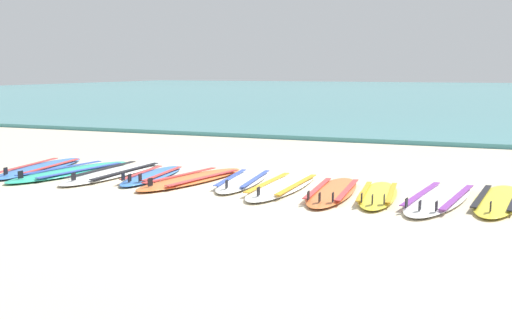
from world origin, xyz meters
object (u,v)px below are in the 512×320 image
(surfboard_0, at_px, (40,168))
(surfboard_10, at_px, (498,200))
(surfboard_3, at_px, (152,175))
(surfboard_9, at_px, (439,198))
(surfboard_5, at_px, (243,180))
(surfboard_2, at_px, (114,172))
(surfboard_7, at_px, (332,191))
(surfboard_8, at_px, (378,195))
(surfboard_6, at_px, (282,186))
(surfboard_4, at_px, (192,179))
(surfboard_1, at_px, (71,171))

(surfboard_0, height_order, surfboard_10, same)
(surfboard_3, distance_m, surfboard_9, 4.24)
(surfboard_3, distance_m, surfboard_5, 1.46)
(surfboard_2, distance_m, surfboard_5, 2.16)
(surfboard_7, bearing_deg, surfboard_5, 167.04)
(surfboard_2, height_order, surfboard_3, same)
(surfboard_8, xyz_separation_m, surfboard_9, (0.76, 0.08, -0.00))
(surfboard_2, relative_size, surfboard_6, 1.08)
(surfboard_4, distance_m, surfboard_7, 2.18)
(surfboard_1, distance_m, surfboard_3, 1.40)
(surfboard_7, distance_m, surfboard_9, 1.36)
(surfboard_2, distance_m, surfboard_7, 3.59)
(surfboard_0, relative_size, surfboard_5, 1.14)
(surfboard_3, bearing_deg, surfboard_4, -3.21)
(surfboard_1, bearing_deg, surfboard_6, 1.15)
(surfboard_9, height_order, surfboard_10, same)
(surfboard_1, bearing_deg, surfboard_0, 170.29)
(surfboard_1, xyz_separation_m, surfboard_8, (4.87, -0.05, 0.00))
(surfboard_0, xyz_separation_m, surfboard_9, (6.34, -0.09, 0.00))
(surfboard_0, distance_m, surfboard_1, 0.72)
(surfboard_5, xyz_separation_m, surfboard_8, (2.02, -0.32, 0.00))
(surfboard_9, bearing_deg, surfboard_8, -173.88)
(surfboard_0, bearing_deg, surfboard_10, 0.36)
(surfboard_6, bearing_deg, surfboard_5, 163.59)
(surfboard_9, bearing_deg, surfboard_3, 178.41)
(surfboard_0, xyz_separation_m, surfboard_10, (7.03, 0.04, 0.00))
(surfboard_4, bearing_deg, surfboard_10, 0.76)
(surfboard_4, distance_m, surfboard_5, 0.77)
(surfboard_5, relative_size, surfboard_6, 0.90)
(surfboard_2, xyz_separation_m, surfboard_4, (1.41, -0.07, 0.00))
(surfboard_8, bearing_deg, surfboard_7, -179.19)
(surfboard_0, bearing_deg, surfboard_1, -9.71)
(surfboard_3, bearing_deg, surfboard_6, -2.09)
(surfboard_8, height_order, surfboard_9, same)
(surfboard_2, height_order, surfboard_10, same)
(surfboard_0, relative_size, surfboard_9, 0.95)
(surfboard_6, xyz_separation_m, surfboard_9, (2.11, -0.04, 0.00))
(surfboard_4, xyz_separation_m, surfboard_7, (2.18, -0.17, 0.00))
(surfboard_1, bearing_deg, surfboard_7, -0.79)
(surfboard_7, bearing_deg, surfboard_2, 176.24)
(surfboard_10, bearing_deg, surfboard_1, -178.50)
(surfboard_3, bearing_deg, surfboard_2, 177.67)
(surfboard_7, height_order, surfboard_9, same)
(surfboard_4, height_order, surfboard_6, same)
(surfboard_6, bearing_deg, surfboard_0, 179.32)
(surfboard_3, height_order, surfboard_7, same)
(surfboard_6, height_order, surfboard_9, same)
(surfboard_5, bearing_deg, surfboard_2, -177.55)
(surfboard_3, height_order, surfboard_6, same)
(surfboard_4, relative_size, surfboard_9, 0.95)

